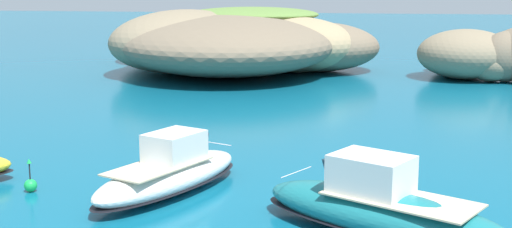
{
  "coord_description": "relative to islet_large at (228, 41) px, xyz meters",
  "views": [
    {
      "loc": [
        8.01,
        -13.27,
        8.85
      ],
      "look_at": [
        2.04,
        19.67,
        2.39
      ],
      "focal_mm": 47.24,
      "sensor_mm": 36.0,
      "label": 1
    }
  ],
  "objects": [
    {
      "name": "channel_buoy",
      "position": [
        0.9,
        -43.18,
        -2.66
      ],
      "size": [
        0.56,
        0.56,
        1.48
      ],
      "color": "green",
      "rests_on": "ground"
    },
    {
      "name": "motorboat_teal",
      "position": [
        15.83,
        -45.68,
        -2.03
      ],
      "size": [
        10.0,
        7.21,
        2.88
      ],
      "color": "#19727A",
      "rests_on": "ground"
    },
    {
      "name": "islet_small",
      "position": [
        26.56,
        -3.2,
        -0.65
      ],
      "size": [
        18.16,
        14.74,
        5.32
      ],
      "color": "#84755B",
      "rests_on": "ground"
    },
    {
      "name": "motorboat_white",
      "position": [
        6.89,
        -42.25,
        -2.13
      ],
      "size": [
        5.87,
        9.17,
        2.61
      ],
      "color": "white",
      "rests_on": "ground"
    },
    {
      "name": "islet_large",
      "position": [
        0.0,
        0.0,
        0.0
      ],
      "size": [
        33.25,
        37.36,
        6.48
      ],
      "color": "#756651",
      "rests_on": "ground"
    }
  ]
}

